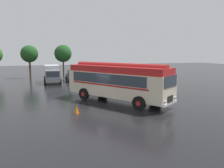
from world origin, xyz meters
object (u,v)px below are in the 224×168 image
car_mid_left (92,76)px  vintage_bus (117,81)px  traffic_cone (76,110)px  car_near_left (73,76)px  box_van (52,73)px  car_mid_right (108,75)px

car_mid_left → vintage_bus: bearing=-93.7°
traffic_cone → vintage_bus: bearing=33.8°
vintage_bus → car_near_left: 15.62m
car_near_left → car_mid_left: size_ratio=0.96×
vintage_bus → car_near_left: bearing=96.9°
car_mid_left → box_van: box_van is taller
car_mid_right → vintage_bus: bearing=-103.6°
car_near_left → box_van: (-3.10, -0.68, 0.52)m
traffic_cone → car_mid_left: bearing=73.9°
car_mid_right → car_near_left: bearing=174.7°
car_near_left → car_mid_right: size_ratio=0.96×
car_mid_left → box_van: size_ratio=0.76×
box_van → car_near_left: bearing=12.4°
car_mid_left → car_mid_right: size_ratio=1.00×
vintage_bus → box_van: 15.61m
car_near_left → traffic_cone: size_ratio=7.68×
car_mid_right → box_van: box_van is taller
car_mid_left → traffic_cone: (-5.02, -17.42, -0.57)m
car_near_left → box_van: 3.22m
car_mid_right → traffic_cone: (-7.67, -17.68, -0.57)m
vintage_bus → traffic_cone: size_ratio=17.74×
car_near_left → box_van: bearing=-167.6°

